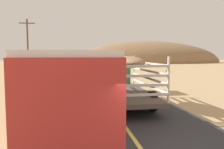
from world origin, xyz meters
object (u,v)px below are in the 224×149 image
object	(u,v)px
livestock_truck	(118,73)
bus	(71,87)
boulder_near_shoulder	(166,70)
power_pole_mid	(28,46)

from	to	relation	value
livestock_truck	bus	xyz separation A→B (m)	(-3.30, -6.56, -0.04)
livestock_truck	bus	size ratio (longest dim) A/B	0.97
bus	livestock_truck	bearing A→B (deg)	63.31
bus	boulder_near_shoulder	distance (m)	34.14
bus	boulder_near_shoulder	bearing A→B (deg)	60.24
boulder_near_shoulder	livestock_truck	bearing A→B (deg)	-120.60
power_pole_mid	boulder_near_shoulder	xyz separation A→B (m)	(23.36, 4.65, -4.12)
power_pole_mid	boulder_near_shoulder	size ratio (longest dim) A/B	11.97
livestock_truck	boulder_near_shoulder	distance (m)	26.81
bus	power_pole_mid	distance (m)	25.91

